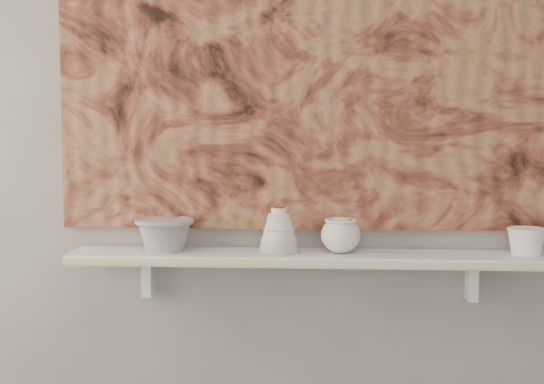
# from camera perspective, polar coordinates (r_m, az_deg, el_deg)

# --- Properties ---
(wall_back) EXTENTS (3.60, 0.00, 3.60)m
(wall_back) POSITION_cam_1_polar(r_m,az_deg,el_deg) (2.29, 2.77, 6.23)
(wall_back) COLOR slate
(wall_back) RESTS_ON floor
(shelf) EXTENTS (1.40, 0.18, 0.03)m
(shelf) POSITION_cam_1_polar(r_m,az_deg,el_deg) (2.23, 2.69, -4.97)
(shelf) COLOR white
(shelf) RESTS_ON wall_back
(shelf_stripe) EXTENTS (1.40, 0.01, 0.02)m
(shelf_stripe) POSITION_cam_1_polar(r_m,az_deg,el_deg) (2.14, 2.65, -5.41)
(shelf_stripe) COLOR beige
(shelf_stripe) RESTS_ON shelf
(bracket_left) EXTENTS (0.03, 0.06, 0.12)m
(bracket_left) POSITION_cam_1_polar(r_m,az_deg,el_deg) (2.37, -9.32, -6.29)
(bracket_left) COLOR white
(bracket_left) RESTS_ON wall_back
(bracket_right) EXTENTS (0.03, 0.06, 0.12)m
(bracket_right) POSITION_cam_1_polar(r_m,az_deg,el_deg) (2.35, 14.81, -6.46)
(bracket_right) COLOR white
(bracket_right) RESTS_ON wall_back
(painting) EXTENTS (1.50, 0.02, 1.10)m
(painting) POSITION_cam_1_polar(r_m,az_deg,el_deg) (2.29, 2.79, 11.01)
(painting) COLOR brown
(painting) RESTS_ON wall_back
(house_motif) EXTENTS (0.09, 0.00, 0.08)m
(house_motif) POSITION_cam_1_polar(r_m,az_deg,el_deg) (2.30, 14.04, 3.14)
(house_motif) COLOR black
(house_motif) RESTS_ON painting
(bowl_grey) EXTENTS (0.21, 0.21, 0.10)m
(bowl_grey) POSITION_cam_1_polar(r_m,az_deg,el_deg) (2.26, -8.09, -3.17)
(bowl_grey) COLOR gray
(bowl_grey) RESTS_ON shelf
(cup_cream) EXTENTS (0.13, 0.13, 0.11)m
(cup_cream) POSITION_cam_1_polar(r_m,az_deg,el_deg) (2.22, 5.19, -3.27)
(cup_cream) COLOR silver
(cup_cream) RESTS_ON shelf
(bell_vessel) EXTENTS (0.15, 0.15, 0.13)m
(bell_vessel) POSITION_cam_1_polar(r_m,az_deg,el_deg) (2.22, 0.53, -2.88)
(bell_vessel) COLOR beige
(bell_vessel) RESTS_ON shelf
(bowl_white) EXTENTS (0.12, 0.12, 0.08)m
(bowl_white) POSITION_cam_1_polar(r_m,az_deg,el_deg) (2.30, 18.60, -3.54)
(bowl_white) COLOR white
(bowl_white) RESTS_ON shelf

